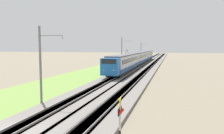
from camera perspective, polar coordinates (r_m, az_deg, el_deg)
ballast_main at (r=61.89m, az=6.35°, el=0.21°), size 240.00×4.40×0.30m
ballast_adjacent at (r=61.40m, az=10.10°, el=0.12°), size 240.00×4.40×0.30m
track_main at (r=61.89m, az=6.35°, el=0.22°), size 240.00×1.57×0.45m
track_adjacent at (r=61.39m, az=10.10°, el=0.13°), size 240.00×1.57×0.45m
grass_verge at (r=63.37m, az=0.03°, el=0.28°), size 240.00×9.06×0.12m
passenger_train at (r=66.57m, az=7.03°, el=2.49°), size 65.37×3.00×5.09m
crossing_signal_far at (r=11.40m, az=2.14°, el=-13.79°), size 0.70×0.23×3.07m
catenary_mast_near at (r=21.91m, az=-18.05°, el=0.64°), size 0.22×2.56×7.55m
catenary_mast_mid at (r=54.90m, az=2.62°, el=3.74°), size 0.22×2.56×7.95m
catenary_mast_far at (r=89.67m, az=7.59°, el=4.16°), size 0.22×2.56×7.52m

